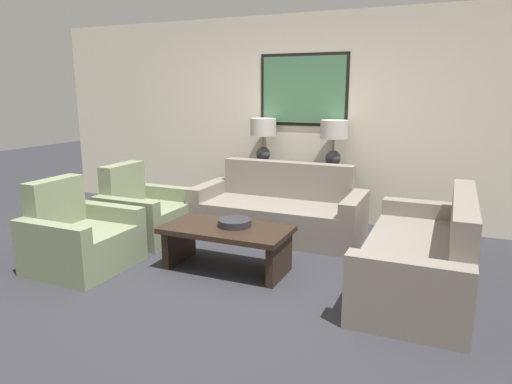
{
  "coord_description": "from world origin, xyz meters",
  "views": [
    {
      "loc": [
        1.84,
        -3.38,
        1.69
      ],
      "look_at": [
        -0.02,
        0.91,
        0.65
      ],
      "focal_mm": 32.0,
      "sensor_mm": 36.0,
      "label": 1
    }
  ],
  "objects_px": {
    "couch_by_back_wall": "(279,212)",
    "decorative_bowl": "(235,223)",
    "table_lamp_right": "(334,136)",
    "table_lamp_left": "(263,133)",
    "armchair_near_back_wall": "(144,214)",
    "console_table": "(296,193)",
    "armchair_near_camera": "(80,239)",
    "couch_by_side": "(423,257)",
    "coffee_table": "(227,238)"
  },
  "relations": [
    {
      "from": "console_table",
      "to": "armchair_near_back_wall",
      "type": "xyz_separation_m",
      "value": [
        -1.42,
        -1.37,
        -0.09
      ]
    },
    {
      "from": "table_lamp_right",
      "to": "coffee_table",
      "type": "relative_size",
      "value": 0.49
    },
    {
      "from": "table_lamp_right",
      "to": "armchair_near_camera",
      "type": "relative_size",
      "value": 0.67
    },
    {
      "from": "armchair_near_back_wall",
      "to": "armchair_near_camera",
      "type": "relative_size",
      "value": 1.0
    },
    {
      "from": "couch_by_back_wall",
      "to": "armchair_near_camera",
      "type": "relative_size",
      "value": 2.24
    },
    {
      "from": "table_lamp_left",
      "to": "table_lamp_right",
      "type": "height_order",
      "value": "same"
    },
    {
      "from": "decorative_bowl",
      "to": "armchair_near_back_wall",
      "type": "relative_size",
      "value": 0.36
    },
    {
      "from": "couch_by_side",
      "to": "armchair_near_camera",
      "type": "xyz_separation_m",
      "value": [
        -3.1,
        -0.82,
        -0.0
      ]
    },
    {
      "from": "decorative_bowl",
      "to": "armchair_near_camera",
      "type": "height_order",
      "value": "armchair_near_camera"
    },
    {
      "from": "table_lamp_right",
      "to": "decorative_bowl",
      "type": "bearing_deg",
      "value": -105.07
    },
    {
      "from": "console_table",
      "to": "couch_by_side",
      "type": "bearing_deg",
      "value": -42.8
    },
    {
      "from": "couch_by_side",
      "to": "table_lamp_left",
      "type": "bearing_deg",
      "value": 144.16
    },
    {
      "from": "table_lamp_right",
      "to": "couch_by_back_wall",
      "type": "xyz_separation_m",
      "value": [
        -0.47,
        -0.65,
        -0.86
      ]
    },
    {
      "from": "table_lamp_right",
      "to": "decorative_bowl",
      "type": "relative_size",
      "value": 1.85
    },
    {
      "from": "couch_by_side",
      "to": "armchair_near_back_wall",
      "type": "relative_size",
      "value": 2.24
    },
    {
      "from": "console_table",
      "to": "couch_by_side",
      "type": "distance_m",
      "value": 2.29
    },
    {
      "from": "decorative_bowl",
      "to": "table_lamp_right",
      "type": "bearing_deg",
      "value": 74.93
    },
    {
      "from": "table_lamp_right",
      "to": "couch_by_back_wall",
      "type": "distance_m",
      "value": 1.18
    },
    {
      "from": "couch_by_back_wall",
      "to": "table_lamp_right",
      "type": "bearing_deg",
      "value": 53.74
    },
    {
      "from": "couch_by_side",
      "to": "decorative_bowl",
      "type": "height_order",
      "value": "couch_by_side"
    },
    {
      "from": "coffee_table",
      "to": "decorative_bowl",
      "type": "distance_m",
      "value": 0.17
    },
    {
      "from": "console_table",
      "to": "coffee_table",
      "type": "relative_size",
      "value": 1.15
    },
    {
      "from": "couch_by_back_wall",
      "to": "armchair_near_camera",
      "type": "distance_m",
      "value": 2.24
    },
    {
      "from": "table_lamp_right",
      "to": "couch_by_side",
      "type": "bearing_deg",
      "value": -52.22
    },
    {
      "from": "table_lamp_left",
      "to": "armchair_near_back_wall",
      "type": "relative_size",
      "value": 0.67
    },
    {
      "from": "console_table",
      "to": "couch_by_back_wall",
      "type": "relative_size",
      "value": 0.7
    },
    {
      "from": "decorative_bowl",
      "to": "armchair_near_camera",
      "type": "xyz_separation_m",
      "value": [
        -1.4,
        -0.56,
        -0.18
      ]
    },
    {
      "from": "table_lamp_left",
      "to": "couch_by_back_wall",
      "type": "distance_m",
      "value": 1.18
    },
    {
      "from": "couch_by_back_wall",
      "to": "decorative_bowl",
      "type": "distance_m",
      "value": 1.18
    },
    {
      "from": "table_lamp_right",
      "to": "decorative_bowl",
      "type": "xyz_separation_m",
      "value": [
        -0.49,
        -1.81,
        -0.68
      ]
    },
    {
      "from": "couch_by_back_wall",
      "to": "couch_by_side",
      "type": "relative_size",
      "value": 1.0
    },
    {
      "from": "table_lamp_left",
      "to": "decorative_bowl",
      "type": "relative_size",
      "value": 1.85
    },
    {
      "from": "table_lamp_right",
      "to": "armchair_near_camera",
      "type": "bearing_deg",
      "value": -128.49
    },
    {
      "from": "couch_by_back_wall",
      "to": "armchair_near_back_wall",
      "type": "relative_size",
      "value": 2.24
    },
    {
      "from": "couch_by_side",
      "to": "armchair_near_back_wall",
      "type": "distance_m",
      "value": 3.1
    },
    {
      "from": "decorative_bowl",
      "to": "console_table",
      "type": "bearing_deg",
      "value": 89.55
    },
    {
      "from": "console_table",
      "to": "armchair_near_camera",
      "type": "height_order",
      "value": "armchair_near_camera"
    },
    {
      "from": "console_table",
      "to": "table_lamp_left",
      "type": "relative_size",
      "value": 2.34
    },
    {
      "from": "table_lamp_right",
      "to": "armchair_near_back_wall",
      "type": "relative_size",
      "value": 0.67
    },
    {
      "from": "table_lamp_left",
      "to": "couch_by_back_wall",
      "type": "bearing_deg",
      "value": -53.74
    },
    {
      "from": "console_table",
      "to": "armchair_near_back_wall",
      "type": "bearing_deg",
      "value": -135.93
    },
    {
      "from": "decorative_bowl",
      "to": "armchair_near_back_wall",
      "type": "xyz_separation_m",
      "value": [
        -1.4,
        0.44,
        -0.18
      ]
    },
    {
      "from": "couch_by_back_wall",
      "to": "armchair_near_back_wall",
      "type": "xyz_separation_m",
      "value": [
        -1.42,
        -0.72,
        -0.0
      ]
    },
    {
      "from": "console_table",
      "to": "table_lamp_right",
      "type": "height_order",
      "value": "table_lamp_right"
    },
    {
      "from": "console_table",
      "to": "table_lamp_right",
      "type": "distance_m",
      "value": 0.9
    },
    {
      "from": "console_table",
      "to": "armchair_near_camera",
      "type": "bearing_deg",
      "value": -120.78
    },
    {
      "from": "table_lamp_right",
      "to": "armchair_near_back_wall",
      "type": "bearing_deg",
      "value": -144.05
    },
    {
      "from": "couch_by_side",
      "to": "armchair_near_back_wall",
      "type": "xyz_separation_m",
      "value": [
        -3.1,
        0.19,
        -0.0
      ]
    },
    {
      "from": "table_lamp_left",
      "to": "table_lamp_right",
      "type": "bearing_deg",
      "value": 0.0
    },
    {
      "from": "console_table",
      "to": "couch_by_back_wall",
      "type": "xyz_separation_m",
      "value": [
        0.0,
        -0.65,
        -0.09
      ]
    }
  ]
}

